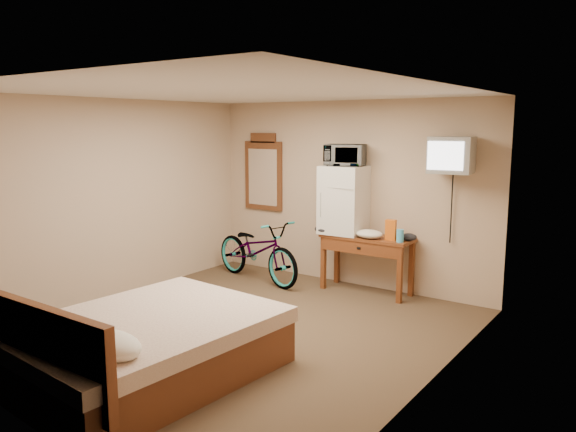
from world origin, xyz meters
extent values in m
plane|color=#463123|center=(0.00, 0.00, 0.00)|extent=(4.60, 4.60, 0.00)
plane|color=silver|center=(0.00, 0.00, 2.50)|extent=(4.60, 4.60, 0.00)
cube|color=tan|center=(0.00, 2.30, 1.25)|extent=(4.20, 0.04, 2.50)
cube|color=tan|center=(0.00, -2.30, 1.25)|extent=(4.20, 0.04, 2.50)
cube|color=tan|center=(-2.10, 0.00, 1.25)|extent=(0.04, 4.60, 2.50)
cube|color=tan|center=(2.10, 0.00, 1.25)|extent=(0.04, 4.60, 2.50)
cube|color=beige|center=(-0.08, 2.29, 0.92)|extent=(0.08, 0.01, 0.13)
cube|color=maroon|center=(0.44, 2.04, 0.73)|extent=(1.20, 0.48, 0.04)
cube|color=maroon|center=(-0.11, 1.86, 0.35)|extent=(0.06, 0.06, 0.71)
cube|color=maroon|center=(0.98, 1.86, 0.35)|extent=(0.06, 0.06, 0.71)
cube|color=maroon|center=(-0.11, 2.22, 0.35)|extent=(0.06, 0.06, 0.71)
cube|color=maroon|center=(0.98, 2.22, 0.35)|extent=(0.06, 0.06, 0.71)
cube|color=maroon|center=(0.44, 1.84, 0.63)|extent=(1.08, 0.06, 0.16)
cube|color=black|center=(0.44, 1.82, 0.63)|extent=(0.05, 0.02, 0.03)
cube|color=white|center=(0.08, 2.05, 1.20)|extent=(0.57, 0.55, 0.90)
cube|color=gray|center=(0.08, 1.79, 1.38)|extent=(0.55, 0.01, 0.00)
cylinder|color=gray|center=(-0.12, 1.79, 1.14)|extent=(0.02, 0.02, 0.32)
imported|color=white|center=(0.08, 2.05, 1.79)|extent=(0.58, 0.47, 0.28)
cube|color=#D65E13|center=(0.79, 1.98, 0.88)|extent=(0.14, 0.09, 0.26)
cylinder|color=#42ADE2|center=(0.94, 1.93, 0.83)|extent=(0.09, 0.09, 0.16)
ellipsoid|color=beige|center=(0.52, 1.93, 0.80)|extent=(0.36, 0.27, 0.11)
ellipsoid|color=black|center=(-0.11, 1.88, 0.80)|extent=(0.29, 0.22, 0.11)
ellipsoid|color=black|center=(0.99, 2.09, 0.80)|extent=(0.20, 0.16, 0.09)
cube|color=black|center=(1.51, 2.28, 1.73)|extent=(0.14, 0.02, 0.14)
cylinder|color=black|center=(1.51, 2.24, 1.73)|extent=(0.05, 0.30, 0.05)
cube|color=gray|center=(1.51, 2.02, 1.83)|extent=(0.53, 0.46, 0.42)
cube|color=white|center=(1.51, 1.81, 1.83)|extent=(0.40, 0.06, 0.32)
cube|color=black|center=(1.51, 2.23, 1.83)|extent=(0.30, 0.05, 0.26)
cube|color=#5F2C1B|center=(-1.44, 2.27, 1.42)|extent=(0.68, 0.04, 1.02)
cube|color=#5F2C1B|center=(-1.44, 2.27, 1.98)|extent=(0.45, 0.04, 0.14)
cube|color=white|center=(-1.44, 2.25, 1.40)|extent=(0.53, 0.01, 0.84)
imported|color=black|center=(-1.08, 1.66, 0.44)|extent=(1.76, 0.93, 0.88)
cube|color=#5F2C1B|center=(0.03, -1.30, 0.20)|extent=(1.75, 2.25, 0.40)
cube|color=beige|center=(0.03, -1.30, 0.45)|extent=(1.79, 2.29, 0.14)
cube|color=#5F2C1B|center=(0.03, -2.26, 0.55)|extent=(1.60, 0.08, 0.70)
ellipsoid|color=white|center=(-0.35, -1.95, 0.58)|extent=(0.57, 0.35, 0.20)
ellipsoid|color=white|center=(0.40, -1.95, 0.58)|extent=(0.57, 0.35, 0.20)
camera|label=1|loc=(3.71, -4.38, 2.17)|focal=35.00mm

